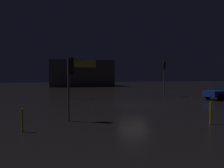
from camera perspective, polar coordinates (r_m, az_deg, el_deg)
ground_plane at (r=19.45m, az=5.77°, el=-5.35°), size 120.00×120.00×0.00m
store_building at (r=51.22m, az=-8.11°, el=2.79°), size 14.25×7.82×5.94m
traffic_signal_main at (r=12.49m, az=-10.99°, el=3.04°), size 0.42×0.42×3.61m
traffic_signal_opposite at (r=27.66m, az=13.58°, el=3.54°), size 0.42×0.42×4.41m
traffic_signal_cross_left at (r=24.56m, az=-11.09°, el=3.64°), size 0.41×0.43×4.28m
bollard_kerb_a at (r=10.86m, az=-22.60°, el=-8.82°), size 0.08×0.08×1.08m
bollard_kerb_b at (r=12.69m, az=24.56°, el=-6.97°), size 0.10×0.10×1.20m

